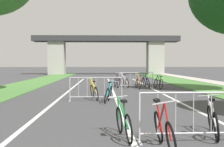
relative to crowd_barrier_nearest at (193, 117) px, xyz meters
name	(u,v)px	position (x,y,z in m)	size (l,w,h in m)	color
grass_verge_left	(28,84)	(-7.65, 17.22, -0.49)	(3.17, 53.23, 0.05)	#477A38
grass_verge_right	(191,84)	(5.14, 17.22, -0.49)	(3.17, 53.23, 0.05)	#477A38
sidewalk_path_right	(222,84)	(7.62, 17.22, -0.48)	(1.81, 53.23, 0.08)	#ADA89E
lane_stripe_center	(113,92)	(-1.26, 10.84, -0.52)	(0.14, 30.79, 0.01)	silver
lane_stripe_right_lane	(159,92)	(1.39, 10.84, -0.52)	(0.14, 30.79, 0.01)	silver
lane_stripe_left_lane	(67,92)	(-3.90, 10.84, -0.52)	(0.14, 30.79, 0.01)	silver
overpass_bridge	(106,49)	(-1.26, 39.43, 3.43)	(22.04, 3.17, 5.82)	#2D2D30
crowd_barrier_nearest	(193,117)	(0.00, 0.00, 0.00)	(2.34, 0.50, 1.05)	#ADADB2
crowd_barrier_second	(96,89)	(-2.18, 6.91, 0.00)	(2.34, 0.47, 1.05)	#ADADB2
crowd_barrier_third	(136,80)	(0.37, 13.82, 0.00)	(2.33, 0.46, 1.05)	#ADADB2
bicycle_blue_0	(146,82)	(1.11, 14.18, -0.14)	(0.63, 1.80, 1.03)	black
bicycle_orange_1	(139,83)	(0.49, 13.32, -0.15)	(0.46, 1.70, 0.95)	black
bicycle_purple_2	(117,82)	(-0.88, 14.40, -0.14)	(0.63, 1.68, 1.04)	black
bicycle_teal_3	(109,94)	(-1.63, 6.44, -0.15)	(0.65, 1.62, 0.95)	black
bicycle_green_4	(123,122)	(-1.44, 0.35, -0.16)	(0.49, 1.63, 0.89)	black
bicycle_red_5	(164,130)	(-0.75, -0.60, -0.14)	(0.42, 1.75, 1.01)	black
bicycle_white_6	(125,82)	(-0.35, 14.22, -0.14)	(0.70, 1.72, 1.00)	black
bicycle_black_7	(158,83)	(1.78, 13.23, -0.16)	(0.44, 1.65, 0.93)	black
bicycle_yellow_8	(94,91)	(-2.27, 7.49, -0.15)	(0.63, 1.69, 0.98)	black
bicycle_silver_9	(213,120)	(0.59, 0.48, -0.17)	(0.54, 1.66, 0.90)	black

